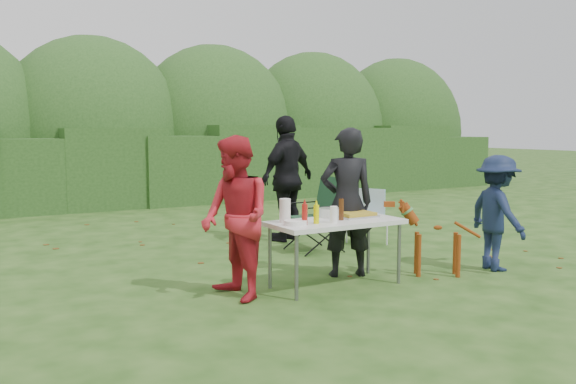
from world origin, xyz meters
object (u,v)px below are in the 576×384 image
folding_table (336,225)px  camping_chair (314,214)px  child (497,213)px  beer_bottle (341,209)px  person_cook (347,202)px  dog (438,239)px  lawn_chair (367,217)px  person_red_jacket (236,218)px  paper_towel_roll (285,211)px  mustard_bottle (316,214)px  person_black_puffy (287,178)px  ketchup_bottle (305,214)px

folding_table → camping_chair: size_ratio=1.39×
child → beer_bottle: size_ratio=5.96×
person_cook → dog: person_cook is taller
dog → beer_bottle: size_ratio=3.86×
person_cook → folding_table: bearing=60.5°
dog → lawn_chair: dog is taller
folding_table → person_red_jacket: 1.20m
person_cook → person_red_jacket: (-1.57, -0.23, -0.04)m
folding_table → child: bearing=-9.8°
person_red_jacket → beer_bottle: size_ratio=7.04×
camping_chair → paper_towel_roll: size_ratio=4.14×
mustard_bottle → beer_bottle: bearing=9.2°
folding_table → paper_towel_roll: bearing=165.3°
folding_table → mustard_bottle: size_ratio=7.50×
person_red_jacket → paper_towel_roll: person_red_jacket is taller
lawn_chair → beer_bottle: (-1.77, -1.80, 0.44)m
lawn_chair → beer_bottle: bearing=12.1°
folding_table → person_black_puffy: (0.96, 2.68, 0.29)m
folding_table → person_red_jacket: person_red_jacket is taller
person_black_puffy → paper_towel_roll: (-1.52, -2.53, -0.11)m
dog → mustard_bottle: bearing=28.5°
folding_table → camping_chair: bearing=64.1°
person_black_puffy → beer_bottle: person_black_puffy is taller
person_black_puffy → camping_chair: size_ratio=1.82×
dog → camping_chair: bearing=-42.6°
person_black_puffy → ketchup_bottle: 3.11m
person_black_puffy → dog: person_black_puffy is taller
lawn_chair → mustard_bottle: size_ratio=4.18×
person_black_puffy → camping_chair: (-0.11, -0.94, -0.44)m
person_black_puffy → dog: size_ratio=2.11×
dog → mustard_bottle: size_ratio=4.63×
paper_towel_roll → child: bearing=-10.9°
person_black_puffy → beer_bottle: size_ratio=8.14×
dog → beer_bottle: (-1.27, 0.20, 0.42)m
person_red_jacket → mustard_bottle: person_red_jacket is taller
beer_bottle → person_cook: bearing=46.3°
lawn_chair → ketchup_bottle: bearing=5.8°
mustard_bottle → ketchup_bottle: size_ratio=0.91×
mustard_bottle → person_red_jacket: bearing=169.2°
person_red_jacket → person_black_puffy: bearing=137.9°
child → paper_towel_roll: size_ratio=5.50×
ketchup_bottle → paper_towel_roll: (-0.10, 0.23, 0.02)m
child → camping_chair: child is taller
child → ketchup_bottle: (-2.63, 0.29, 0.14)m
dog → paper_towel_roll: 1.98m
person_black_puffy → paper_towel_roll: 2.96m
ketchup_bottle → paper_towel_roll: bearing=113.9°
ketchup_bottle → paper_towel_roll: size_ratio=0.85×
lawn_chair → beer_bottle: size_ratio=3.48×
folding_table → person_red_jacket: bearing=175.6°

